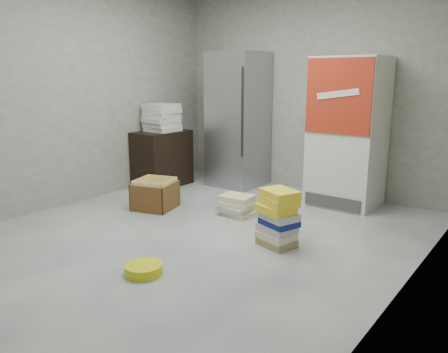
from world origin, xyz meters
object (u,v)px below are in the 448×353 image
steel_fridge (238,120)px  wood_shelf (162,159)px  phonebook_stack_main (278,218)px  cardboard_box (155,196)px  coke_cooler (348,132)px

steel_fridge → wood_shelf: size_ratio=2.37×
wood_shelf → phonebook_stack_main: size_ratio=1.45×
wood_shelf → cardboard_box: bearing=-49.3°
coke_cooler → phonebook_stack_main: bearing=-88.2°
steel_fridge → phonebook_stack_main: (1.71, -1.72, -0.67)m
coke_cooler → wood_shelf: size_ratio=2.25×
coke_cooler → cardboard_box: bearing=-137.7°
cardboard_box → steel_fridge: bearing=70.1°
wood_shelf → cardboard_box: (0.74, -0.86, -0.25)m
phonebook_stack_main → steel_fridge: bearing=156.1°
coke_cooler → wood_shelf: bearing=-163.7°
phonebook_stack_main → cardboard_box: 1.80m
wood_shelf → cardboard_box: wood_shelf is taller
steel_fridge → cardboard_box: steel_fridge is taller
steel_fridge → cardboard_box: bearing=-93.3°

